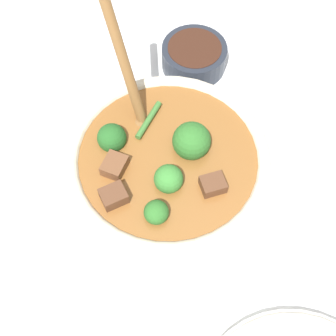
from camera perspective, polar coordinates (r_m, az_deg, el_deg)
ground_plane at (r=0.60m, az=0.00°, el=-2.67°), size 4.00×4.00×0.00m
stew_bowl at (r=0.56m, az=-0.04°, el=-0.27°), size 0.23×0.26×0.24m
condiment_bowl at (r=0.71m, az=3.21°, el=13.52°), size 0.10×0.10×0.04m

